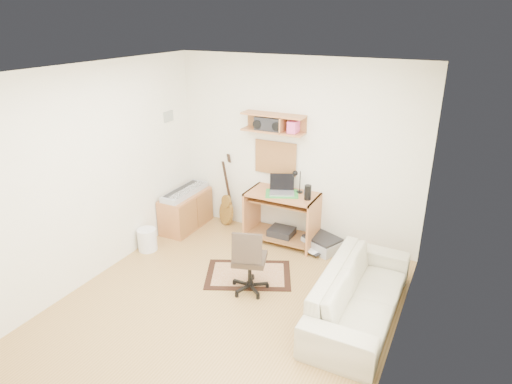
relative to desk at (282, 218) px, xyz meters
The scene contains 22 objects.
floor 1.77m from the desk, 87.61° to the right, with size 3.60×4.00×0.01m, color #B4894B.
ceiling 2.82m from the desk, 87.61° to the right, with size 3.60×4.00×0.01m, color white.
back_wall 0.97m from the desk, 75.59° to the left, with size 3.60×0.01×2.60m, color white.
left_wall 2.61m from the desk, 135.13° to the right, with size 0.01×4.00×2.60m, color white.
right_wall 2.71m from the desk, 42.58° to the right, with size 0.01×4.00×2.60m, color white.
wall_shelf 1.35m from the desk, 146.67° to the left, with size 0.90×0.25×0.26m, color #BF7743.
cork_board 0.87m from the desk, 131.81° to the left, with size 0.64×0.03×0.49m, color tan.
wall_photo 2.19m from the desk, behind, with size 0.02×0.20×0.15m, color #4C8CBF.
desk is the anchor object (origin of this frame).
laptop 0.51m from the desk, 93.46° to the right, with size 0.34×0.34×0.26m, color silver, non-canonical shape.
speaker 0.62m from the desk, ahead, with size 0.09×0.09×0.21m, color black.
desk_lamp 0.59m from the desk, 34.70° to the left, with size 0.11×0.11×0.33m, color black, non-canonical shape.
pencil_cup 0.53m from the desk, 17.56° to the left, with size 0.06×0.06×0.09m, color #365BA3.
boombox 1.34m from the desk, 153.04° to the left, with size 0.39×0.18×0.20m, color black.
rug 1.10m from the desk, 90.38° to the right, with size 1.06×0.71×0.01m, color #D2BC8D.
task_chair 1.32m from the desk, 83.17° to the right, with size 0.43×0.43×0.84m, color #33281E, non-canonical shape.
cabinet 1.53m from the desk, behind, with size 0.40×0.90×0.55m, color #BF7743.
music_keyboard 1.54m from the desk, behind, with size 0.28×0.88×0.08m, color #B2B5BA.
guitar 1.03m from the desk, behind, with size 0.30×0.19×1.13m, color olive, non-canonical shape.
waste_basket 1.93m from the desk, 145.50° to the right, with size 0.26×0.26×0.32m, color white.
printer 0.68m from the desk, ahead, with size 0.48×0.38×0.18m, color #A5A8AA.
sofa 1.89m from the desk, 39.92° to the right, with size 1.93×0.56×0.76m, color #C2BA9A.
Camera 1 is at (2.19, -3.63, 3.10)m, focal length 31.27 mm.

